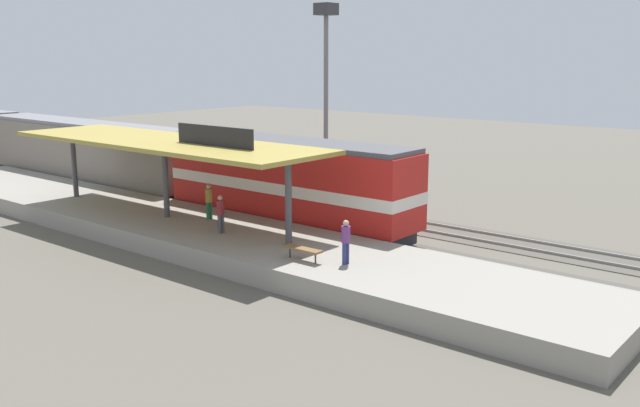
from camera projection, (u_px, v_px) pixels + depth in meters
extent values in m
plane|color=#5B564C|center=(261.00, 212.00, 39.42)|extent=(120.00, 120.00, 0.00)
cube|color=#4E4941|center=(236.00, 218.00, 37.91)|extent=(3.20, 110.00, 0.04)
cube|color=gray|center=(226.00, 219.00, 37.35)|extent=(0.10, 110.00, 0.16)
cube|color=gray|center=(245.00, 214.00, 38.44)|extent=(0.10, 110.00, 0.16)
cube|color=#4E4941|center=(292.00, 204.00, 41.39)|extent=(3.20, 110.00, 0.04)
cube|color=gray|center=(284.00, 205.00, 40.83)|extent=(0.10, 110.00, 0.16)
cube|color=gray|center=(300.00, 201.00, 41.92)|extent=(0.10, 110.00, 0.16)
cube|color=gray|center=(168.00, 226.00, 34.33)|extent=(6.00, 44.00, 0.90)
cylinder|color=#47474C|center=(288.00, 203.00, 28.91)|extent=(0.28, 0.28, 3.60)
cylinder|color=#47474C|center=(166.00, 181.00, 33.86)|extent=(0.28, 0.28, 3.60)
cylinder|color=#47474C|center=(74.00, 165.00, 38.82)|extent=(0.28, 0.28, 3.60)
cube|color=#A38E3D|center=(164.00, 142.00, 33.47)|extent=(5.20, 18.00, 0.20)
cube|color=black|center=(214.00, 136.00, 31.12)|extent=(0.12, 4.80, 0.90)
cylinder|color=#333338|center=(315.00, 258.00, 26.57)|extent=(0.07, 0.07, 0.42)
cylinder|color=#333338|center=(290.00, 252.00, 27.37)|extent=(0.07, 0.07, 0.42)
cube|color=brown|center=(302.00, 249.00, 26.92)|extent=(0.44, 1.70, 0.08)
cube|color=#28282D|center=(288.00, 219.00, 35.42)|extent=(2.60, 13.60, 0.70)
cube|color=red|center=(288.00, 179.00, 34.98)|extent=(2.90, 14.40, 3.50)
cube|color=#4C4C51|center=(288.00, 142.00, 34.59)|extent=(2.78, 14.11, 0.24)
cube|color=silver|center=(288.00, 184.00, 35.03)|extent=(2.93, 14.43, 0.56)
cube|color=#28282D|center=(87.00, 180.00, 46.56)|extent=(2.60, 19.20, 0.70)
cube|color=slate|center=(85.00, 150.00, 46.14)|extent=(2.90, 20.00, 3.30)
cube|color=slate|center=(83.00, 123.00, 45.77)|extent=(2.78, 19.60, 0.24)
cylinder|color=slate|center=(326.00, 108.00, 42.66)|extent=(0.28, 0.28, 11.00)
cube|color=#333338|center=(326.00, 9.00, 41.43)|extent=(1.10, 1.10, 0.70)
cylinder|color=#23603D|center=(208.00, 211.00, 33.68)|extent=(0.16, 0.16, 0.84)
cylinder|color=#23603D|center=(211.00, 210.00, 33.81)|extent=(0.16, 0.16, 0.84)
cylinder|color=olive|center=(209.00, 196.00, 33.59)|extent=(0.34, 0.34, 0.64)
sphere|color=tan|center=(208.00, 187.00, 33.50)|extent=(0.23, 0.23, 0.23)
cylinder|color=navy|center=(344.00, 254.00, 26.43)|extent=(0.16, 0.16, 0.84)
cylinder|color=navy|center=(347.00, 253.00, 26.56)|extent=(0.16, 0.16, 0.84)
cylinder|color=#663375|center=(346.00, 234.00, 26.34)|extent=(0.34, 0.34, 0.64)
sphere|color=tan|center=(346.00, 223.00, 26.25)|extent=(0.23, 0.23, 0.23)
cylinder|color=#4C4C51|center=(219.00, 224.00, 31.03)|extent=(0.16, 0.16, 0.84)
cylinder|color=#4C4C51|center=(222.00, 223.00, 31.17)|extent=(0.16, 0.16, 0.84)
cylinder|color=maroon|center=(220.00, 208.00, 30.94)|extent=(0.34, 0.34, 0.64)
sphere|color=tan|center=(220.00, 198.00, 30.85)|extent=(0.23, 0.23, 0.23)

